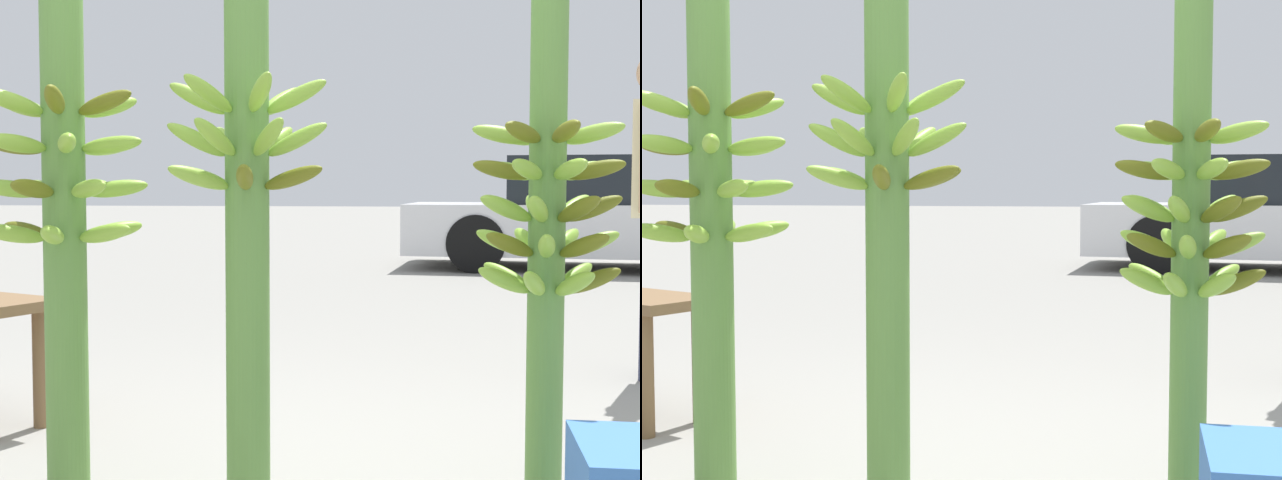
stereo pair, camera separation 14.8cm
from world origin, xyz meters
The scene contains 3 objects.
banana_stalk_left centered at (-0.65, 0.22, 0.85)m, with size 0.49×0.49×1.60m.
banana_stalk_center centered at (-0.10, 0.17, 0.87)m, with size 0.47×0.48×1.65m.
banana_stalk_right centered at (0.73, 0.35, 0.87)m, with size 0.43×0.43×1.75m.
Camera 2 is at (0.60, -2.20, 0.92)m, focal length 50.00 mm.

